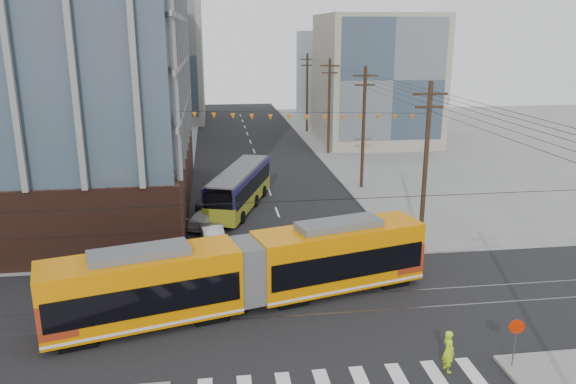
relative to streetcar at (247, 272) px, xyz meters
name	(u,v)px	position (x,y,z in m)	size (l,w,h in m)	color
ground	(328,346)	(3.42, -4.42, -1.93)	(160.00, 160.00, 0.00)	slate
bg_bldg_nw_near	(113,72)	(-13.58, 47.58, 7.07)	(18.00, 16.00, 18.00)	#8C99A5
bg_bldg_ne_near	(376,80)	(19.42, 43.58, 6.07)	(14.00, 14.00, 16.00)	gray
bg_bldg_nw_far	(152,57)	(-10.58, 67.58, 8.07)	(16.00, 18.00, 20.00)	gray
bg_bldg_ne_far	(352,76)	(21.42, 63.58, 5.07)	(16.00, 16.00, 14.00)	#8C99A5
utility_pole_far	(307,94)	(11.92, 51.58, 3.57)	(0.30, 0.30, 11.00)	black
streetcar	(247,272)	(0.00, 0.00, 0.00)	(20.06, 2.82, 3.86)	orange
city_bus	(240,188)	(0.53, 17.31, -0.29)	(2.52, 11.61, 3.29)	#1B1642
parked_car_silver	(212,233)	(-1.80, 9.68, -1.27)	(1.40, 4.01, 1.32)	#B2B7BF
parked_car_white	(206,218)	(-2.23, 13.01, -1.32)	(1.73, 4.24, 1.23)	beige
parked_car_grey	(214,199)	(-1.55, 17.49, -1.21)	(2.38, 5.17, 1.44)	#555D64
pedestrian	(448,351)	(8.03, -7.01, -0.99)	(0.69, 0.45, 1.88)	#BAEB1D
stop_sign	(514,346)	(10.82, -7.29, -0.83)	(0.67, 0.67, 2.20)	red
jersey_barrier	(405,230)	(11.72, 8.91, -1.49)	(0.99, 4.42, 0.88)	#575763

